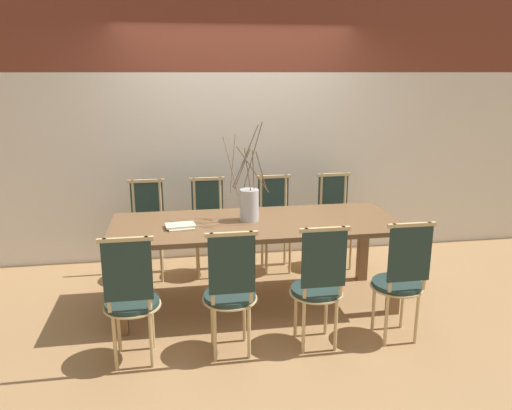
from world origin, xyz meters
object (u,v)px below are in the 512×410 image
at_px(chair_near_center, 318,283).
at_px(chair_far_center, 275,221).
at_px(vase_centerpiece, 249,203).
at_px(dining_table, 256,233).
at_px(book_stack, 180,226).

bearing_deg(chair_near_center, chair_far_center, 90.04).
bearing_deg(vase_centerpiece, dining_table, -49.34).
relative_size(dining_table, book_stack, 9.55).
relative_size(dining_table, chair_near_center, 2.52).
bearing_deg(chair_far_center, dining_table, 67.43).
xyz_separation_m(chair_near_center, vase_centerpiece, (-0.38, 0.86, 0.40)).
bearing_deg(book_stack, chair_far_center, 41.51).
height_order(dining_table, chair_far_center, chair_far_center).
relative_size(vase_centerpiece, book_stack, 3.26).
distance_m(chair_near_center, book_stack, 1.25).
distance_m(vase_centerpiece, book_stack, 0.62).
bearing_deg(vase_centerpiece, chair_near_center, -65.91).
bearing_deg(dining_table, vase_centerpiece, 130.66).
bearing_deg(dining_table, chair_far_center, 67.43).
relative_size(chair_near_center, book_stack, 3.79).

